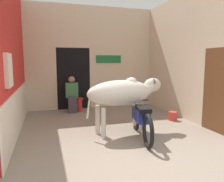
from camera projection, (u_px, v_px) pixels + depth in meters
The scene contains 9 objects.
ground_plane at pixel (144, 158), 4.02m from camera, with size 30.00×30.00×0.00m, color gray.
wall_left_shopfront at pixel (11, 58), 5.26m from camera, with size 0.25×4.66×3.80m.
wall_back_with_doorway at pixel (84, 66), 8.40m from camera, with size 4.77×0.93×3.80m.
wall_right_with_door at pixel (187, 58), 6.65m from camera, with size 0.22×4.66×3.80m.
cow at pixel (124, 93), 5.34m from camera, with size 2.10×0.90×1.38m.
motorcycle_near at pixel (141, 118), 5.03m from camera, with size 0.62×1.94×0.81m.
shopkeeper_seated at pixel (72, 93), 7.55m from camera, with size 0.42×0.34×1.26m.
plastic_stool at pixel (79, 104), 7.81m from camera, with size 0.31×0.31×0.47m.
bucket at pixel (173, 116), 6.60m from camera, with size 0.26×0.26×0.26m.
Camera 1 is at (-1.69, -3.48, 1.76)m, focal length 35.00 mm.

